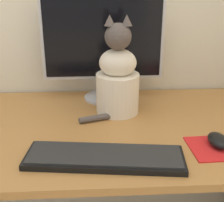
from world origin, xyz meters
TOP-DOWN VIEW (x-y plane):
  - desk at (0.00, 0.00)m, footprint 1.45×0.73m
  - monitor at (-0.03, 0.27)m, footprint 0.51×0.17m
  - keyboard at (-0.04, -0.23)m, footprint 0.48×0.20m
  - mousepad_right at (0.32, -0.18)m, footprint 0.18×0.16m
  - computer_mouse_right at (0.32, -0.17)m, footprint 0.06×0.10m
  - cat at (0.02, 0.12)m, footprint 0.24×0.20m

SIDE VIEW (x-z plane):
  - desk at x=0.00m, z-range 0.28..1.04m
  - mousepad_right at x=0.32m, z-range 0.75..0.76m
  - keyboard at x=-0.04m, z-range 0.75..0.78m
  - computer_mouse_right at x=0.32m, z-range 0.76..0.79m
  - cat at x=0.02m, z-range 0.70..1.09m
  - monitor at x=-0.03m, z-range 0.78..1.22m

